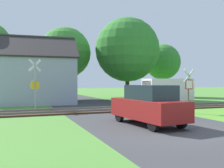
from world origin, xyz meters
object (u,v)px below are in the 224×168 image
at_px(crossing_sign_far, 35,82).
at_px(mail_truck, 166,90).
at_px(parked_car, 148,105).
at_px(stop_sign_near, 189,87).
at_px(tree_center, 65,53).
at_px(tree_far, 163,62).
at_px(house, 38,79).
at_px(tree_right, 127,50).

height_order(crossing_sign_far, mail_truck, crossing_sign_far).
bearing_deg(parked_car, stop_sign_near, 26.94).
relative_size(tree_center, tree_far, 1.15).
relative_size(house, tree_far, 1.00).
bearing_deg(stop_sign_near, crossing_sign_far, -36.74).
distance_m(tree_right, mail_truck, 8.11).
xyz_separation_m(crossing_sign_far, tree_far, (17.43, 11.59, 2.79)).
relative_size(house, tree_center, 0.87).
distance_m(crossing_sign_far, mail_truck, 11.17).
xyz_separation_m(house, tree_right, (9.75, 1.62, 3.39)).
distance_m(tree_center, tree_far, 13.47).
bearing_deg(tree_far, stop_sign_near, -117.54).
bearing_deg(tree_center, stop_sign_near, -73.29).
relative_size(crossing_sign_far, mail_truck, 0.71).
relative_size(house, mail_truck, 1.46).
xyz_separation_m(stop_sign_near, mail_truck, (2.32, 6.07, -0.36)).
bearing_deg(tree_center, mail_truck, -54.17).
distance_m(house, parked_car, 14.67).
bearing_deg(crossing_sign_far, mail_truck, -10.23).
height_order(tree_center, parked_car, tree_center).
height_order(stop_sign_near, crossing_sign_far, crossing_sign_far).
relative_size(stop_sign_near, tree_center, 0.33).
relative_size(stop_sign_near, tree_far, 0.38).
xyz_separation_m(house, parked_car, (3.62, -14.16, -1.32)).
distance_m(crossing_sign_far, tree_right, 13.57).
distance_m(stop_sign_near, parked_car, 5.36).
xyz_separation_m(mail_truck, parked_car, (-6.77, -8.98, -0.34)).
bearing_deg(mail_truck, stop_sign_near, 160.14).
relative_size(mail_truck, parked_car, 1.19).
distance_m(house, tree_far, 17.75).
relative_size(house, parked_car, 1.73).
xyz_separation_m(tree_right, tree_far, (6.98, 3.73, -0.87)).
bearing_deg(house, tree_center, 59.33).
bearing_deg(tree_far, mail_truck, -121.05).
relative_size(crossing_sign_far, parked_car, 0.85).
relative_size(crossing_sign_far, tree_center, 0.43).
bearing_deg(tree_right, stop_sign_near, -97.42).
height_order(tree_center, tree_far, tree_center).
bearing_deg(tree_right, tree_center, 154.86).
relative_size(crossing_sign_far, tree_right, 0.38).
distance_m(stop_sign_near, tree_far, 18.99).
xyz_separation_m(house, tree_center, (3.30, 4.64, 3.13)).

